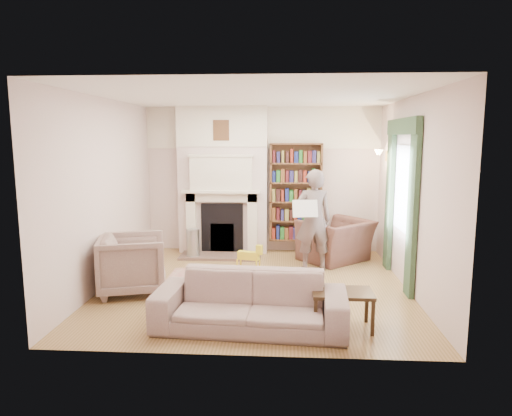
# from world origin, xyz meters

# --- Properties ---
(floor) EXTENTS (4.50, 4.50, 0.00)m
(floor) POSITION_xyz_m (0.00, 0.00, 0.00)
(floor) COLOR brown
(floor) RESTS_ON ground
(ceiling) EXTENTS (4.50, 4.50, 0.00)m
(ceiling) POSITION_xyz_m (0.00, 0.00, 2.80)
(ceiling) COLOR white
(ceiling) RESTS_ON wall_back
(wall_back) EXTENTS (4.50, 0.00, 4.50)m
(wall_back) POSITION_xyz_m (0.00, 2.25, 1.40)
(wall_back) COLOR beige
(wall_back) RESTS_ON floor
(wall_front) EXTENTS (4.50, 0.00, 4.50)m
(wall_front) POSITION_xyz_m (0.00, -2.25, 1.40)
(wall_front) COLOR beige
(wall_front) RESTS_ON floor
(wall_left) EXTENTS (0.00, 4.50, 4.50)m
(wall_left) POSITION_xyz_m (-2.25, 0.00, 1.40)
(wall_left) COLOR beige
(wall_left) RESTS_ON floor
(wall_right) EXTENTS (0.00, 4.50, 4.50)m
(wall_right) POSITION_xyz_m (2.25, 0.00, 1.40)
(wall_right) COLOR beige
(wall_right) RESTS_ON floor
(fireplace) EXTENTS (1.70, 0.58, 2.80)m
(fireplace) POSITION_xyz_m (-0.75, 2.05, 1.39)
(fireplace) COLOR beige
(fireplace) RESTS_ON floor
(bookcase) EXTENTS (1.00, 0.24, 1.85)m
(bookcase) POSITION_xyz_m (0.65, 2.12, 1.18)
(bookcase) COLOR brown
(bookcase) RESTS_ON floor
(window) EXTENTS (0.02, 0.90, 1.30)m
(window) POSITION_xyz_m (2.23, 0.40, 1.45)
(window) COLOR silver
(window) RESTS_ON wall_right
(curtain_left) EXTENTS (0.07, 0.32, 2.40)m
(curtain_left) POSITION_xyz_m (2.20, -0.30, 1.20)
(curtain_left) COLOR #2F482E
(curtain_left) RESTS_ON floor
(curtain_right) EXTENTS (0.07, 0.32, 2.40)m
(curtain_right) POSITION_xyz_m (2.20, 1.10, 1.20)
(curtain_right) COLOR #2F482E
(curtain_right) RESTS_ON floor
(pelmet) EXTENTS (0.09, 1.70, 0.24)m
(pelmet) POSITION_xyz_m (2.19, 0.40, 2.38)
(pelmet) COLOR #2F482E
(pelmet) RESTS_ON wall_right
(wall_sconce) EXTENTS (0.20, 0.24, 0.24)m
(wall_sconce) POSITION_xyz_m (2.03, 1.50, 1.90)
(wall_sconce) COLOR gold
(wall_sconce) RESTS_ON wall_right
(rug) EXTENTS (2.31, 1.78, 0.01)m
(rug) POSITION_xyz_m (-0.26, -0.06, 0.01)
(rug) COLOR beige
(rug) RESTS_ON floor
(armchair_reading) EXTENTS (1.52, 1.51, 0.74)m
(armchair_reading) POSITION_xyz_m (1.37, 1.51, 0.37)
(armchair_reading) COLOR #492827
(armchair_reading) RESTS_ON floor
(armchair_left) EXTENTS (1.14, 1.12, 0.84)m
(armchair_left) POSITION_xyz_m (-1.74, -0.39, 0.42)
(armchair_left) COLOR #9F9583
(armchair_left) RESTS_ON floor
(sofa) EXTENTS (2.27, 1.01, 0.65)m
(sofa) POSITION_xyz_m (0.05, -1.56, 0.32)
(sofa) COLOR #A19885
(sofa) RESTS_ON floor
(man_reading) EXTENTS (0.67, 0.49, 1.70)m
(man_reading) POSITION_xyz_m (0.92, 0.91, 0.85)
(man_reading) COLOR #63534F
(man_reading) RESTS_ON floor
(newspaper) EXTENTS (0.42, 0.18, 0.28)m
(newspaper) POSITION_xyz_m (0.77, 0.71, 1.08)
(newspaper) COLOR silver
(newspaper) RESTS_ON man_reading
(coffee_table) EXTENTS (0.70, 0.45, 0.45)m
(coffee_table) POSITION_xyz_m (1.11, -1.49, 0.23)
(coffee_table) COLOR #362713
(coffee_table) RESTS_ON floor
(paraffin_heater) EXTENTS (0.31, 0.31, 0.55)m
(paraffin_heater) POSITION_xyz_m (-1.25, 1.51, 0.28)
(paraffin_heater) COLOR #A3A6AA
(paraffin_heater) RESTS_ON floor
(rocking_horse) EXTENTS (0.59, 0.35, 0.49)m
(rocking_horse) POSITION_xyz_m (-0.15, 0.64, 0.24)
(rocking_horse) COLOR gold
(rocking_horse) RESTS_ON rug
(board_game) EXTENTS (0.45, 0.45, 0.03)m
(board_game) POSITION_xyz_m (-0.45, -0.36, 0.03)
(board_game) COLOR #D8DA4C
(board_game) RESTS_ON rug
(game_box_lid) EXTENTS (0.34, 0.29, 0.05)m
(game_box_lid) POSITION_xyz_m (-0.54, 0.18, 0.04)
(game_box_lid) COLOR red
(game_box_lid) RESTS_ON rug
(comic_annuals) EXTENTS (0.59, 0.31, 0.02)m
(comic_annuals) POSITION_xyz_m (0.34, -0.46, 0.02)
(comic_annuals) COLOR red
(comic_annuals) RESTS_ON rug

